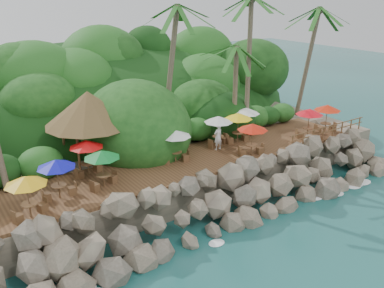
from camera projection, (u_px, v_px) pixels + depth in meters
ground at (251, 230)px, 23.92m from camera, size 140.00×140.00×0.00m
land_base at (126, 136)px, 35.90m from camera, size 32.00×25.20×2.10m
jungle_hill at (94, 125)px, 42.06m from camera, size 44.80×28.00×15.40m
seawall at (230, 198)px, 25.06m from camera, size 29.00×4.00×2.30m
terrace at (192, 161)px, 27.78m from camera, size 26.00×5.00×0.20m
jungle_foliage at (132, 151)px, 35.50m from camera, size 44.00×16.00×12.00m
foam_line at (248, 227)px, 24.14m from camera, size 25.20×0.80×0.06m
palms at (168, 2)px, 26.30m from camera, size 34.93×7.12×14.04m
palapa at (88, 108)px, 26.63m from camera, size 5.69×5.69×4.60m
dining_clusters at (199, 132)px, 27.25m from camera, size 24.66×5.26×2.23m
railing at (328, 131)px, 31.47m from camera, size 8.30×0.10×1.00m
waiter at (218, 137)px, 29.15m from camera, size 0.71×0.49×1.88m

